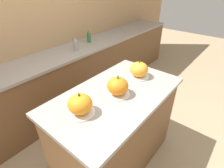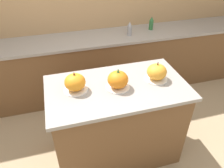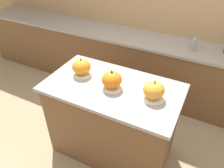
{
  "view_description": "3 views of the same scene",
  "coord_description": "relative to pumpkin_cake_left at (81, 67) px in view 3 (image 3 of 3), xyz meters",
  "views": [
    {
      "loc": [
        -1.03,
        -0.8,
        1.84
      ],
      "look_at": [
        -0.01,
        0.04,
        1.02
      ],
      "focal_mm": 28.0,
      "sensor_mm": 36.0,
      "label": 1
    },
    {
      "loc": [
        -0.5,
        -1.57,
        2.13
      ],
      "look_at": [
        -0.06,
        -0.05,
        1.0
      ],
      "focal_mm": 35.0,
      "sensor_mm": 36.0,
      "label": 2
    },
    {
      "loc": [
        0.76,
        -1.5,
        2.19
      ],
      "look_at": [
        0.01,
        -0.02,
        0.98
      ],
      "focal_mm": 35.0,
      "sensor_mm": 36.0,
      "label": 3
    }
  ],
  "objects": [
    {
      "name": "kitchen_island",
      "position": [
        0.38,
        -0.05,
        -0.55
      ],
      "size": [
        1.32,
        0.75,
        0.93
      ],
      "color": "brown",
      "rests_on": "ground_plane"
    },
    {
      "name": "pumpkin_cake_center",
      "position": [
        0.38,
        -0.06,
        0.0
      ],
      "size": [
        0.22,
        0.22,
        0.2
      ],
      "color": "white",
      "rests_on": "kitchen_island"
    },
    {
      "name": "wall_back",
      "position": [
        0.38,
        1.52,
        0.24
      ],
      "size": [
        8.0,
        0.06,
        2.5
      ],
      "color": "tan",
      "rests_on": "ground_plane"
    },
    {
      "name": "ground_plane",
      "position": [
        0.38,
        -0.05,
        -1.01
      ],
      "size": [
        12.0,
        12.0,
        0.0
      ],
      "primitive_type": "plane",
      "color": "tan"
    },
    {
      "name": "back_counter",
      "position": [
        0.38,
        1.19,
        -0.56
      ],
      "size": [
        6.0,
        0.6,
        0.91
      ],
      "color": "brown",
      "rests_on": "ground_plane"
    },
    {
      "name": "pumpkin_cake_right",
      "position": [
        0.78,
        -0.04,
        -0.0
      ],
      "size": [
        0.22,
        0.22,
        0.19
      ],
      "color": "white",
      "rests_on": "kitchen_island"
    },
    {
      "name": "bottle_tall",
      "position": [
        0.92,
        1.13,
        -0.01
      ],
      "size": [
        0.07,
        0.07,
        0.19
      ],
      "color": "#99999E",
      "rests_on": "back_counter"
    },
    {
      "name": "pumpkin_cake_left",
      "position": [
        0.0,
        0.0,
        0.0
      ],
      "size": [
        0.22,
        0.22,
        0.2
      ],
      "color": "white",
      "rests_on": "kitchen_island"
    }
  ]
}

